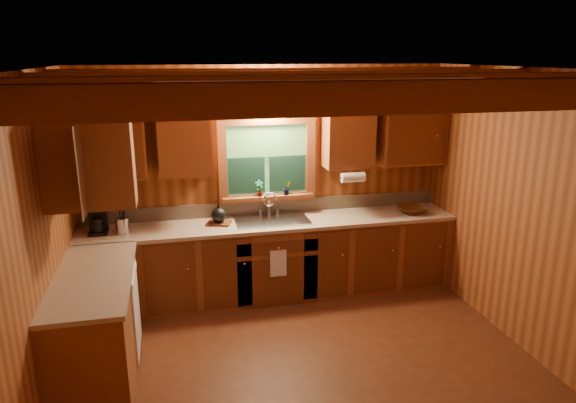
{
  "coord_description": "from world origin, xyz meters",
  "views": [
    {
      "loc": [
        -1.07,
        -3.84,
        2.72
      ],
      "look_at": [
        0.0,
        0.8,
        1.35
      ],
      "focal_mm": 32.32,
      "sensor_mm": 36.0,
      "label": 1
    }
  ],
  "objects_px": {
    "cutting_board": "(219,223)",
    "coffee_maker": "(98,218)",
    "sink": "(272,224)",
    "wicker_basket": "(412,210)"
  },
  "relations": [
    {
      "from": "coffee_maker",
      "to": "cutting_board",
      "type": "distance_m",
      "value": 1.27
    },
    {
      "from": "sink",
      "to": "wicker_basket",
      "type": "xyz_separation_m",
      "value": [
        1.67,
        -0.08,
        0.08
      ]
    },
    {
      "from": "sink",
      "to": "coffee_maker",
      "type": "bearing_deg",
      "value": 179.2
    },
    {
      "from": "cutting_board",
      "to": "wicker_basket",
      "type": "bearing_deg",
      "value": 17.65
    },
    {
      "from": "wicker_basket",
      "to": "sink",
      "type": "bearing_deg",
      "value": 177.19
    },
    {
      "from": "sink",
      "to": "coffee_maker",
      "type": "xyz_separation_m",
      "value": [
        -1.85,
        0.03,
        0.2
      ]
    },
    {
      "from": "sink",
      "to": "coffee_maker",
      "type": "height_order",
      "value": "coffee_maker"
    },
    {
      "from": "sink",
      "to": "cutting_board",
      "type": "distance_m",
      "value": 0.6
    },
    {
      "from": "cutting_board",
      "to": "coffee_maker",
      "type": "bearing_deg",
      "value": -160.3
    },
    {
      "from": "coffee_maker",
      "to": "cutting_board",
      "type": "bearing_deg",
      "value": 1.54
    }
  ]
}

